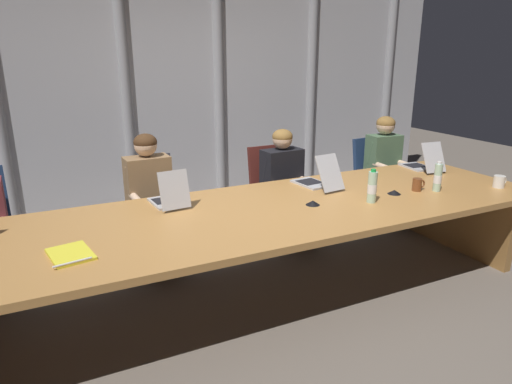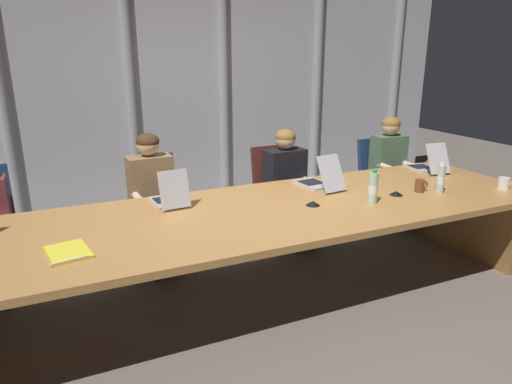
{
  "view_description": "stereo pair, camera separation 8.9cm",
  "coord_description": "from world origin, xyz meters",
  "px_view_note": "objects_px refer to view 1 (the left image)",
  "views": [
    {
      "loc": [
        -1.48,
        -2.85,
        1.85
      ],
      "look_at": [
        -0.04,
        0.14,
        0.83
      ],
      "focal_mm": 31.64,
      "sensor_mm": 36.0,
      "label": 1
    },
    {
      "loc": [
        -1.4,
        -2.89,
        1.85
      ],
      "look_at": [
        -0.04,
        0.14,
        0.83
      ],
      "focal_mm": 31.64,
      "sensor_mm": 36.0,
      "label": 2
    }
  ],
  "objects_px": {
    "laptop_right_mid": "(422,164)",
    "coffee_mug_far": "(499,182)",
    "laptop_left_mid": "(169,198)",
    "office_chair_left_mid": "(154,221)",
    "office_chair_center": "(275,203)",
    "spiral_notepad": "(71,254)",
    "office_chair_right_mid": "(377,188)",
    "laptop_center": "(317,180)",
    "water_bottle_secondary": "(438,178)",
    "person_right_mid": "(387,163)",
    "conference_mic_middle": "(313,203)",
    "person_left_mid": "(151,193)",
    "conference_mic_left_side": "(394,192)",
    "person_center": "(286,178)",
    "water_bottle_primary": "(372,187)",
    "coffee_mug_near": "(417,185)"
  },
  "relations": [
    {
      "from": "conference_mic_middle",
      "to": "spiral_notepad",
      "type": "bearing_deg",
      "value": -174.54
    },
    {
      "from": "laptop_right_mid",
      "to": "coffee_mug_far",
      "type": "height_order",
      "value": "laptop_right_mid"
    },
    {
      "from": "office_chair_right_mid",
      "to": "conference_mic_left_side",
      "type": "distance_m",
      "value": 1.56
    },
    {
      "from": "office_chair_center",
      "to": "water_bottle_secondary",
      "type": "relative_size",
      "value": 3.61
    },
    {
      "from": "laptop_right_mid",
      "to": "conference_mic_left_side",
      "type": "xyz_separation_m",
      "value": [
        -0.84,
        -0.53,
        -0.04
      ]
    },
    {
      "from": "spiral_notepad",
      "to": "conference_mic_left_side",
      "type": "bearing_deg",
      "value": -7.72
    },
    {
      "from": "office_chair_right_mid",
      "to": "person_right_mid",
      "type": "relative_size",
      "value": 0.77
    },
    {
      "from": "coffee_mug_far",
      "to": "spiral_notepad",
      "type": "relative_size",
      "value": 0.42
    },
    {
      "from": "laptop_center",
      "to": "spiral_notepad",
      "type": "bearing_deg",
      "value": 98.84
    },
    {
      "from": "water_bottle_primary",
      "to": "conference_mic_left_side",
      "type": "height_order",
      "value": "water_bottle_primary"
    },
    {
      "from": "person_right_mid",
      "to": "office_chair_left_mid",
      "type": "bearing_deg",
      "value": -89.22
    },
    {
      "from": "laptop_left_mid",
      "to": "laptop_center",
      "type": "height_order",
      "value": "laptop_center"
    },
    {
      "from": "office_chair_left_mid",
      "to": "water_bottle_secondary",
      "type": "distance_m",
      "value": 2.55
    },
    {
      "from": "office_chair_center",
      "to": "conference_mic_left_side",
      "type": "height_order",
      "value": "office_chair_center"
    },
    {
      "from": "laptop_center",
      "to": "office_chair_left_mid",
      "type": "distance_m",
      "value": 1.55
    },
    {
      "from": "office_chair_left_mid",
      "to": "office_chair_right_mid",
      "type": "xyz_separation_m",
      "value": [
        2.62,
        -0.0,
        -0.01
      ]
    },
    {
      "from": "office_chair_left_mid",
      "to": "conference_mic_left_side",
      "type": "relative_size",
      "value": 8.63
    },
    {
      "from": "laptop_left_mid",
      "to": "office_chair_left_mid",
      "type": "distance_m",
      "value": 0.82
    },
    {
      "from": "conference_mic_left_side",
      "to": "person_center",
      "type": "bearing_deg",
      "value": 111.8
    },
    {
      "from": "laptop_right_mid",
      "to": "coffee_mug_far",
      "type": "relative_size",
      "value": 3.31
    },
    {
      "from": "laptop_left_mid",
      "to": "coffee_mug_near",
      "type": "bearing_deg",
      "value": -109.62
    },
    {
      "from": "laptop_center",
      "to": "person_right_mid",
      "type": "height_order",
      "value": "person_right_mid"
    },
    {
      "from": "laptop_center",
      "to": "office_chair_left_mid",
      "type": "relative_size",
      "value": 0.54
    },
    {
      "from": "laptop_center",
      "to": "coffee_mug_far",
      "type": "height_order",
      "value": "laptop_center"
    },
    {
      "from": "water_bottle_primary",
      "to": "water_bottle_secondary",
      "type": "distance_m",
      "value": 0.7
    },
    {
      "from": "person_center",
      "to": "coffee_mug_far",
      "type": "xyz_separation_m",
      "value": [
        1.39,
        -1.31,
        0.13
      ]
    },
    {
      "from": "person_left_mid",
      "to": "conference_mic_middle",
      "type": "bearing_deg",
      "value": 42.5
    },
    {
      "from": "laptop_right_mid",
      "to": "conference_mic_middle",
      "type": "relative_size",
      "value": 4.29
    },
    {
      "from": "office_chair_center",
      "to": "spiral_notepad",
      "type": "relative_size",
      "value": 2.74
    },
    {
      "from": "person_right_mid",
      "to": "conference_mic_left_side",
      "type": "distance_m",
      "value": 1.38
    },
    {
      "from": "person_center",
      "to": "coffee_mug_far",
      "type": "height_order",
      "value": "person_center"
    },
    {
      "from": "spiral_notepad",
      "to": "office_chair_right_mid",
      "type": "bearing_deg",
      "value": 11.08
    },
    {
      "from": "person_right_mid",
      "to": "coffee_mug_near",
      "type": "bearing_deg",
      "value": -26.12
    },
    {
      "from": "coffee_mug_near",
      "to": "laptop_right_mid",
      "type": "bearing_deg",
      "value": 42.21
    },
    {
      "from": "water_bottle_primary",
      "to": "spiral_notepad",
      "type": "height_order",
      "value": "water_bottle_primary"
    },
    {
      "from": "water_bottle_secondary",
      "to": "coffee_mug_far",
      "type": "height_order",
      "value": "water_bottle_secondary"
    },
    {
      "from": "laptop_center",
      "to": "person_left_mid",
      "type": "height_order",
      "value": "person_left_mid"
    },
    {
      "from": "office_chair_left_mid",
      "to": "office_chair_center",
      "type": "bearing_deg",
      "value": 93.6
    },
    {
      "from": "laptop_right_mid",
      "to": "office_chair_left_mid",
      "type": "distance_m",
      "value": 2.7
    },
    {
      "from": "laptop_left_mid",
      "to": "person_left_mid",
      "type": "relative_size",
      "value": 0.34
    },
    {
      "from": "person_left_mid",
      "to": "person_right_mid",
      "type": "bearing_deg",
      "value": 87.3
    },
    {
      "from": "laptop_right_mid",
      "to": "conference_mic_middle",
      "type": "height_order",
      "value": "laptop_right_mid"
    },
    {
      "from": "person_center",
      "to": "water_bottle_secondary",
      "type": "height_order",
      "value": "person_center"
    },
    {
      "from": "laptop_center",
      "to": "water_bottle_secondary",
      "type": "distance_m",
      "value": 1.01
    },
    {
      "from": "person_right_mid",
      "to": "conference_mic_left_side",
      "type": "height_order",
      "value": "person_right_mid"
    },
    {
      "from": "office_chair_center",
      "to": "coffee_mug_far",
      "type": "distance_m",
      "value": 2.09
    },
    {
      "from": "laptop_right_mid",
      "to": "person_center",
      "type": "xyz_separation_m",
      "value": [
        -1.26,
        0.54,
        -0.13
      ]
    },
    {
      "from": "coffee_mug_far",
      "to": "office_chair_left_mid",
      "type": "bearing_deg",
      "value": 151.48
    },
    {
      "from": "water_bottle_primary",
      "to": "person_left_mid",
      "type": "bearing_deg",
      "value": 141.77
    },
    {
      "from": "person_right_mid",
      "to": "office_chair_right_mid",
      "type": "bearing_deg",
      "value": -179.35
    }
  ]
}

